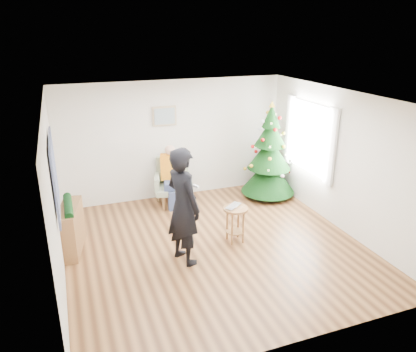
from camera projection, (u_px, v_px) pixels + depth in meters
name	position (u px, v px, depth m)	size (l,w,h in m)	color
floor	(214.00, 246.00, 7.13)	(5.00, 5.00, 0.00)	brown
ceiling	(215.00, 98.00, 6.23)	(5.00, 5.00, 0.00)	white
wall_back	(174.00, 140.00, 8.88)	(5.00, 5.00, 0.00)	silver
wall_front	(296.00, 251.00, 4.48)	(5.00, 5.00, 0.00)	silver
wall_left	(54.00, 198.00, 5.87)	(5.00, 5.00, 0.00)	silver
wall_right	(341.00, 161.00, 7.49)	(5.00, 5.00, 0.00)	silver
window_panel	(310.00, 138.00, 8.29)	(0.04, 1.30, 1.40)	white
curtains	(308.00, 138.00, 8.28)	(0.05, 1.75, 1.50)	white
christmas_tree	(269.00, 155.00, 8.94)	(1.20, 1.20, 2.17)	#3F2816
stool	(235.00, 224.00, 7.20)	(0.44, 0.44, 0.66)	brown
laptop	(236.00, 207.00, 7.08)	(0.36, 0.23, 0.03)	silver
armchair	(173.00, 187.00, 8.76)	(0.87, 0.83, 0.99)	gray
seated_person	(172.00, 175.00, 8.60)	(0.49, 0.65, 1.30)	navy
standing_man	(183.00, 206.00, 6.39)	(0.71, 0.46, 1.94)	black
game_controller	(196.00, 186.00, 6.32)	(0.04, 0.13, 0.04)	white
console	(71.00, 228.00, 6.90)	(0.30, 1.00, 0.80)	brown
garland	(68.00, 206.00, 6.76)	(0.14, 0.14, 0.90)	black
tapestry	(55.00, 175.00, 6.06)	(0.03, 1.50, 1.15)	black
framed_picture	(164.00, 116.00, 8.59)	(0.52, 0.05, 0.42)	tan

